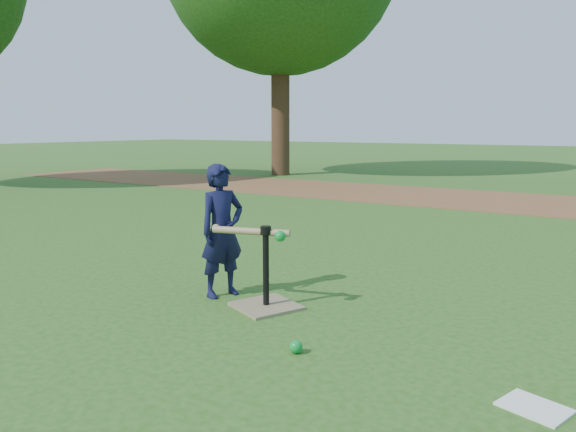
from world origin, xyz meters
The scene contains 7 objects.
ground centered at (0.00, 0.00, 0.00)m, with size 80.00×80.00×0.00m, color #285116.
dirt_strip centered at (0.00, 7.50, 0.01)m, with size 24.00×3.00×0.01m, color brown.
child centered at (-0.14, 0.37, 0.52)m, with size 0.38×0.25×1.05m, color #111233.
wiffle_ball_ground centered at (0.96, -0.29, 0.04)m, with size 0.08×0.08×0.08m, color #0D9230.
clipboard centered at (2.27, -0.23, 0.01)m, with size 0.30×0.23×0.01m, color white.
batting_tee centered at (0.32, 0.31, 0.11)m, with size 0.57×0.57×0.61m.
swing_action centered at (0.22, 0.29, 0.57)m, with size 0.63×0.22×0.08m.
Camera 1 is at (2.64, -2.97, 1.33)m, focal length 35.00 mm.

